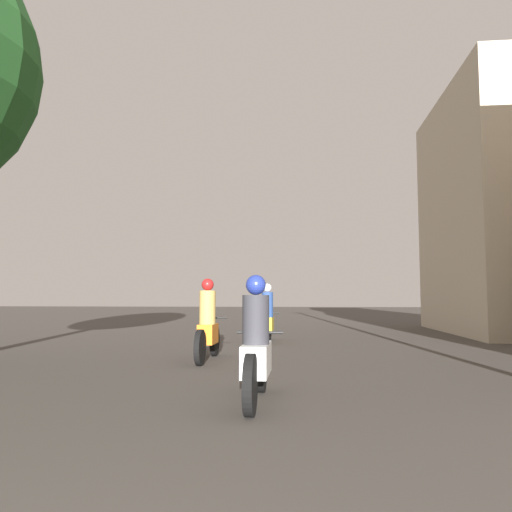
% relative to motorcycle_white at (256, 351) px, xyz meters
% --- Properties ---
extents(motorcycle_white, '(0.60, 2.01, 1.52)m').
position_rel_motorcycle_white_xyz_m(motorcycle_white, '(0.00, 0.00, 0.00)').
color(motorcycle_white, black).
rests_on(motorcycle_white, ground_plane).
extents(motorcycle_orange, '(0.60, 2.14, 1.61)m').
position_rel_motorcycle_white_xyz_m(motorcycle_orange, '(-1.34, 3.81, 0.04)').
color(motorcycle_orange, black).
rests_on(motorcycle_orange, ground_plane).
extents(motorcycle_yellow, '(0.60, 1.88, 1.62)m').
position_rel_motorcycle_white_xyz_m(motorcycle_yellow, '(-0.48, 8.00, 0.03)').
color(motorcycle_yellow, black).
rests_on(motorcycle_yellow, ground_plane).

